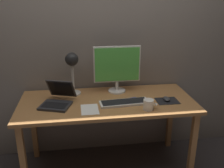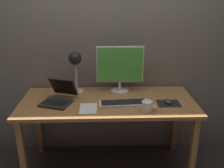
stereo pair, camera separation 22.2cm
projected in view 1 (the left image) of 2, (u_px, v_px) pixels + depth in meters
name	position (u px, v px, depth m)	size (l,w,h in m)	color
ground_plane	(108.00, 167.00, 2.59)	(4.80, 4.80, 0.00)	#383333
back_wall	(102.00, 33.00, 2.51)	(4.80, 0.06, 2.60)	gray
desk	(107.00, 108.00, 2.36)	(1.60, 0.70, 0.74)	#A8703D
monitor	(117.00, 67.00, 2.45)	(0.46, 0.17, 0.46)	silver
keyboard_main	(124.00, 102.00, 2.26)	(0.45, 0.17, 0.03)	silver
laptop	(58.00, 97.00, 2.26)	(0.34, 0.38, 0.20)	#28282B
desk_lamp	(72.00, 65.00, 2.38)	(0.14, 0.14, 0.41)	beige
mousepad	(167.00, 101.00, 2.32)	(0.20, 0.16, 0.00)	black
mouse	(167.00, 99.00, 2.32)	(0.06, 0.10, 0.03)	#38383A
coffee_mug	(149.00, 105.00, 2.14)	(0.12, 0.09, 0.09)	white
paper_sheet_near_mouse	(90.00, 109.00, 2.16)	(0.15, 0.21, 0.00)	white
pen	(129.00, 98.00, 2.37)	(0.01, 0.01, 0.14)	#2633A5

